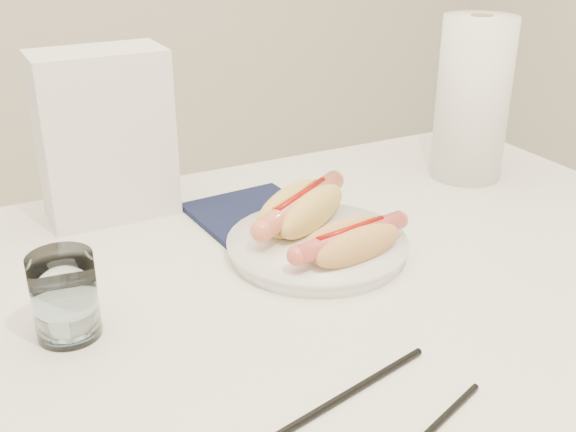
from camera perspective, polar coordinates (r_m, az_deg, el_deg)
name	(u,v)px	position (r m, az deg, el deg)	size (l,w,h in m)	color
table	(275,346)	(0.79, -1.07, -10.62)	(1.20, 0.80, 0.75)	white
plate	(317,248)	(0.85, 2.40, -2.63)	(0.21, 0.21, 0.02)	white
hotdog_left	(301,209)	(0.87, 1.06, 0.58)	(0.17, 0.14, 0.05)	#F1C760
hotdog_right	(350,242)	(0.80, 5.12, -2.13)	(0.16, 0.08, 0.04)	#E5A059
water_glass	(65,296)	(0.71, -17.81, -6.26)	(0.06, 0.06, 0.09)	silver
chopstick_near	(336,401)	(0.62, 3.93, -14.85)	(0.01, 0.01, 0.22)	black
napkin_box	(105,135)	(0.95, -14.76, 6.41)	(0.17, 0.09, 0.22)	white
navy_napkin	(252,213)	(0.95, -2.96, 0.21)	(0.15, 0.15, 0.01)	#101532
paper_towel_roll	(473,99)	(1.09, 14.87, 9.21)	(0.11, 0.11, 0.24)	white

